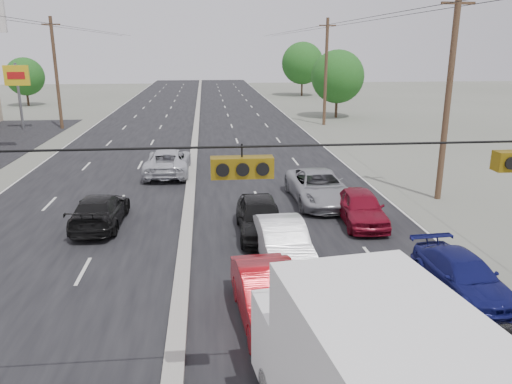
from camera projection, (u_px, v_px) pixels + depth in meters
road_surface at (195, 147)px, 38.38m from camera, size 20.00×160.00×0.02m
center_median at (194, 145)px, 38.35m from camera, size 0.50×160.00×0.20m
utility_pole_left_c at (56, 73)px, 45.30m from camera, size 1.60×0.30×10.00m
utility_pole_right_b at (448, 96)px, 23.83m from camera, size 1.60×0.30×10.00m
utility_pole_right_c at (326, 72)px, 47.71m from camera, size 1.60×0.30×10.00m
traffic_signals at (236, 165)px, 8.33m from camera, size 25.00×0.30×0.54m
pole_sign_far at (17, 81)px, 45.16m from camera, size 2.20×0.25×6.00m
tree_left_far at (25, 77)px, 63.87m from camera, size 4.80×4.80×6.12m
tree_right_mid at (338, 77)px, 52.94m from camera, size 5.60×5.60×7.14m
tree_right_far at (302, 63)px, 76.74m from camera, size 6.40×6.40×8.16m
red_sedan at (270, 298)px, 13.66m from camera, size 1.97×4.74×1.52m
queue_car_a at (260, 217)px, 20.15m from camera, size 1.87×4.57×1.55m
queue_car_b at (283, 243)px, 17.58m from camera, size 1.82×4.61×1.49m
queue_car_c at (319, 188)px, 24.38m from camera, size 2.71×5.61×1.54m
queue_car_d at (463, 276)px, 15.28m from camera, size 2.04×4.40×1.25m
queue_car_e at (361, 208)px, 21.47m from camera, size 1.95×4.38×1.46m
oncoming_near at (100, 211)px, 21.21m from camera, size 2.02×4.78×1.38m
oncoming_far at (168, 162)px, 29.81m from camera, size 2.63×5.57×1.54m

